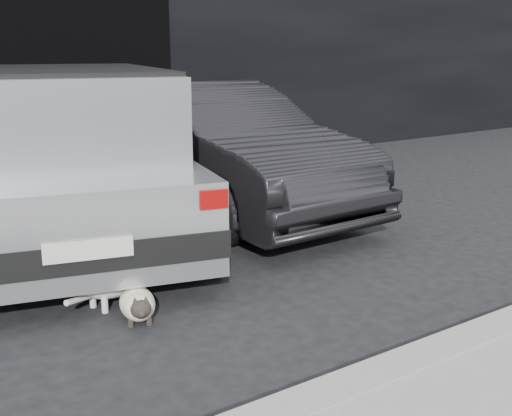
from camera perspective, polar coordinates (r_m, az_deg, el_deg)
ground at (r=5.37m, az=-16.23°, el=-6.28°), size 80.00×80.00×0.00m
garage_opening at (r=9.17m, az=-19.05°, el=10.15°), size 4.00×0.10×2.60m
curb at (r=3.79m, az=12.77°, el=-13.91°), size 18.00×0.25×0.12m
silver_hatchback at (r=6.34m, az=-17.00°, el=5.13°), size 3.03×4.79×1.64m
second_car at (r=7.27m, az=-4.06°, el=5.38°), size 1.63×4.39×1.43m
cat_siamese at (r=4.50m, az=-10.46°, el=-8.42°), size 0.38×0.70×0.25m
cat_white at (r=4.80m, az=-11.82°, el=-5.97°), size 0.83×0.42×0.40m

